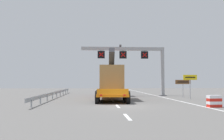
# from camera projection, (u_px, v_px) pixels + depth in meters

# --- Properties ---
(ground) EXTENTS (112.00, 112.00, 0.00)m
(ground) POSITION_uv_depth(u_px,v_px,m) (122.00, 106.00, 19.56)
(ground) COLOR slate
(lane_markings) EXTENTS (0.20, 44.12, 0.01)m
(lane_markings) POSITION_uv_depth(u_px,v_px,m) (108.00, 96.00, 34.24)
(lane_markings) COLOR silver
(lane_markings) RESTS_ON ground
(edge_line_right) EXTENTS (0.20, 63.00, 0.01)m
(edge_line_right) POSITION_uv_depth(u_px,v_px,m) (161.00, 97.00, 31.92)
(edge_line_right) COLOR silver
(edge_line_right) RESTS_ON ground
(overhead_lane_gantry) EXTENTS (11.62, 0.90, 6.98)m
(overhead_lane_gantry) POSITION_uv_depth(u_px,v_px,m) (134.00, 57.00, 34.36)
(overhead_lane_gantry) COLOR #9EA0A5
(overhead_lane_gantry) RESTS_ON ground
(heavy_haul_truck_orange) EXTENTS (3.54, 14.15, 5.30)m
(heavy_haul_truck_orange) POSITION_uv_depth(u_px,v_px,m) (111.00, 81.00, 29.19)
(heavy_haul_truck_orange) COLOR orange
(heavy_haul_truck_orange) RESTS_ON ground
(exit_sign_yellow) EXTENTS (1.53, 0.15, 2.68)m
(exit_sign_yellow) POSITION_uv_depth(u_px,v_px,m) (190.00, 81.00, 27.59)
(exit_sign_yellow) COLOR #9EA0A5
(exit_sign_yellow) RESTS_ON ground
(tourist_info_sign_brown) EXTENTS (1.90, 0.15, 2.15)m
(tourist_info_sign_brown) POSITION_uv_depth(u_px,v_px,m) (183.00, 84.00, 30.47)
(tourist_info_sign_brown) COLOR #9EA0A5
(tourist_info_sign_brown) RESTS_ON ground
(crash_barrier_striped) EXTENTS (1.04, 0.60, 0.90)m
(crash_barrier_striped) POSITION_uv_depth(u_px,v_px,m) (214.00, 101.00, 18.75)
(crash_barrier_striped) COLOR red
(crash_barrier_striped) RESTS_ON ground
(guardrail_left) EXTENTS (0.13, 27.42, 0.76)m
(guardrail_left) POSITION_uv_depth(u_px,v_px,m) (56.00, 93.00, 30.80)
(guardrail_left) COLOR #999EA3
(guardrail_left) RESTS_ON ground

